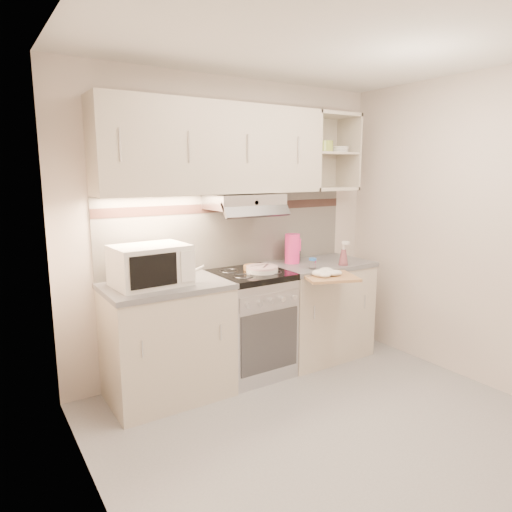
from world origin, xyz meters
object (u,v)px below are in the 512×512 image
Objects in this scene: glass_jar at (295,249)px; plate_stack at (262,269)px; spray_bottle at (344,255)px; cutting_board at (329,277)px; electric_range at (250,323)px; watering_can at (182,274)px; microwave at (150,265)px; pink_pitcher at (292,248)px.

plate_stack is at bearing -154.31° from glass_jar.
spray_bottle is 0.56× the size of cutting_board.
watering_can is at bearing -172.83° from electric_range.
electric_range is 4.34× the size of glass_jar.
microwave is at bearing 166.29° from watering_can.
glass_jar is at bearing 98.72° from spray_bottle.
microwave reaches higher than glass_jar.
electric_range reaches higher than cutting_board.
pink_pitcher is 1.30× the size of glass_jar.
microwave is at bearing 153.79° from spray_bottle.
electric_range is 0.84m from watering_can.
cutting_board is (1.16, -0.33, -0.10)m from watering_can.
watering_can is at bearing -178.74° from plate_stack.
microwave is at bearing 175.44° from plate_stack.
electric_range is 0.86m from glass_jar.
plate_stack is at bearing 150.08° from spray_bottle.
microwave is 2.07× the size of plate_stack.
pink_pitcher reaches higher than glass_jar.
cutting_board is at bearing -70.37° from pink_pitcher.
pink_pitcher is 0.46m from spray_bottle.
plate_stack is 0.62m from glass_jar.
watering_can is (0.21, -0.09, -0.07)m from microwave.
microwave is at bearing -156.11° from pink_pitcher.
spray_bottle is at bearing -11.26° from microwave.
spray_bottle is at bearing -11.37° from plate_stack.
cutting_board is at bearing -6.37° from watering_can.
electric_range is at bearing 146.84° from spray_bottle.
spray_bottle is at bearing 4.14° from watering_can.
plate_stack is (0.93, -0.07, -0.12)m from microwave.
microwave is 1.72m from spray_bottle.
plate_stack is 0.79m from spray_bottle.
microwave is 1.34× the size of cutting_board.
cutting_board is at bearing -20.59° from microwave.
watering_can reaches higher than cutting_board.
watering_can is at bearing -167.55° from glass_jar.
watering_can is at bearing -151.03° from pink_pitcher.
spray_bottle reaches higher than electric_range.
watering_can is at bearing -26.76° from microwave.
spray_bottle is at bearing -24.49° from pink_pitcher.
pink_pitcher is (0.44, 0.17, 0.11)m from plate_stack.
cutting_board is (1.37, -0.42, -0.18)m from microwave.
microwave reaches higher than cutting_board.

